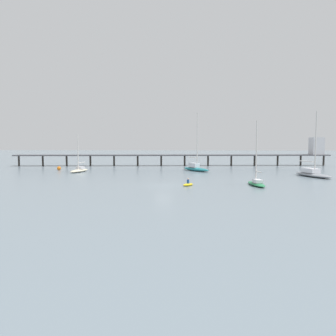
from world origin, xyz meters
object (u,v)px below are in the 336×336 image
sailboat_teal (196,167)px  mooring_buoy_far (59,168)px  sailboat_cream (79,170)px  sailboat_gray (312,173)px  sailboat_green (257,182)px  dinghy_yellow (188,184)px  pier (217,153)px

sailboat_teal → mooring_buoy_far: (-31.62, 0.43, -0.36)m
sailboat_cream → sailboat_teal: bearing=8.5°
sailboat_gray → sailboat_green: bearing=-134.5°
dinghy_yellow → sailboat_gray: bearing=30.7°
pier → sailboat_green: sailboat_green is taller
dinghy_yellow → mooring_buoy_far: 39.20m
pier → sailboat_cream: (-31.86, -20.76, -3.05)m
sailboat_teal → sailboat_green: sailboat_teal is taller
sailboat_green → mooring_buoy_far: 47.21m
sailboat_teal → sailboat_gray: size_ratio=1.06×
mooring_buoy_far → dinghy_yellow: bearing=-40.8°
sailboat_gray → dinghy_yellow: bearing=-149.3°
pier → sailboat_cream: sailboat_cream is taller
sailboat_gray → sailboat_cream: bearing=171.1°
pier → sailboat_teal: (-6.40, -16.94, -2.77)m
sailboat_green → mooring_buoy_far: (-39.97, 25.13, -0.16)m
pier → sailboat_gray: sailboat_gray is taller
pier → sailboat_cream: 38.15m
pier → mooring_buoy_far: 41.56m
sailboat_teal → sailboat_cream: bearing=-171.5°
pier → sailboat_green: size_ratio=8.81×
sailboat_cream → dinghy_yellow: 31.77m
pier → mooring_buoy_far: (-38.01, -16.50, -3.13)m
sailboat_teal → mooring_buoy_far: 31.62m
sailboat_cream → dinghy_yellow: size_ratio=3.43×
sailboat_gray → mooring_buoy_far: size_ratio=13.74×
sailboat_teal → sailboat_green: (8.35, -24.70, -0.20)m
pier → sailboat_gray: size_ratio=7.01×
sailboat_cream → sailboat_gray: size_ratio=0.67×
sailboat_cream → sailboat_gray: sailboat_gray is taller
pier → dinghy_yellow: (-8.34, -42.12, -3.35)m
sailboat_teal → mooring_buoy_far: sailboat_teal is taller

